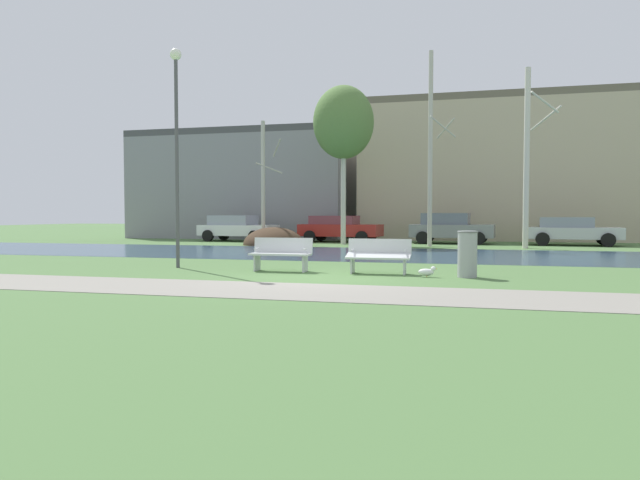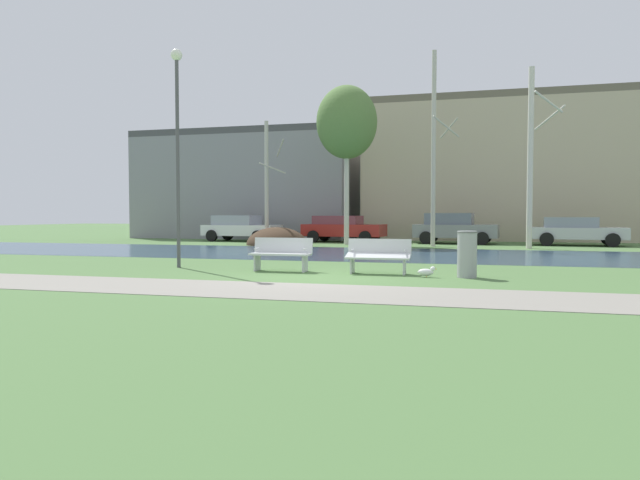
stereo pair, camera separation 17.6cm
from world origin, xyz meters
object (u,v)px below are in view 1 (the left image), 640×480
parked_hatch_third_grey (450,228)px  bench_left (281,253)px  seagull (427,272)px  parked_van_nearest_white (237,228)px  trash_bin (467,253)px  parked_wagon_fourth_silver (571,230)px  streetlamp (176,125)px  bench_right (379,255)px  parked_sedan_second_red (339,228)px

parked_hatch_third_grey → bench_left: bearing=-103.8°
seagull → parked_van_nearest_white: 19.77m
trash_bin → parked_wagon_fourth_silver: size_ratio=0.25×
streetlamp → trash_bin: bearing=-4.0°
trash_bin → parked_van_nearest_white: bearing=128.2°
streetlamp → parked_van_nearest_white: streetlamp is taller
seagull → streetlamp: (-6.92, 0.76, 3.84)m
bench_right → parked_hatch_third_grey: parked_hatch_third_grey is taller
bench_right → trash_bin: size_ratio=1.46×
bench_left → parked_hatch_third_grey: 16.33m
trash_bin → seagull: (-0.92, -0.21, -0.44)m
parked_hatch_third_grey → seagull: bearing=-90.3°
parked_wagon_fourth_silver → parked_hatch_third_grey: bearing=176.2°
trash_bin → parked_sedan_second_red: size_ratio=0.24×
bench_right → parked_hatch_third_grey: bearing=85.3°
bench_right → streetlamp: 6.68m
bench_right → seagull: bench_right is taller
trash_bin → bench_left: bearing=176.4°
bench_right → parked_sedan_second_red: 16.67m
seagull → parked_sedan_second_red: 17.53m
streetlamp → parked_hatch_third_grey: size_ratio=1.40×
bench_right → seagull: (1.23, -0.51, -0.34)m
bench_right → parked_sedan_second_red: (-4.57, 16.02, 0.29)m
parked_van_nearest_white → parked_sedan_second_red: size_ratio=0.98×
parked_van_nearest_white → parked_sedan_second_red: parked_van_nearest_white is taller
streetlamp → parked_hatch_third_grey: streetlamp is taller
seagull → parked_van_nearest_white: size_ratio=0.10×
bench_left → parked_van_nearest_white: parked_van_nearest_white is taller
bench_left → trash_bin: size_ratio=1.46×
seagull → bench_right: bearing=157.7°
parked_sedan_second_red → parked_hatch_third_grey: parked_hatch_third_grey is taller
bench_right → seagull: size_ratio=3.59×
bench_left → bench_right: size_ratio=1.00×
streetlamp → parked_wagon_fourth_silver: 20.08m
trash_bin → parked_wagon_fourth_silver: (4.86, 15.77, 0.16)m
bench_right → parked_sedan_second_red: parked_sedan_second_red is taller
trash_bin → streetlamp: (-7.83, 0.54, 3.40)m
bench_right → parked_van_nearest_white: bearing=123.6°
bench_left → parked_sedan_second_red: 16.15m
bench_left → trash_bin: trash_bin is taller
bench_left → streetlamp: bearing=175.4°
streetlamp → parked_wagon_fourth_silver: streetlamp is taller
bench_left → parked_van_nearest_white: bearing=116.5°
bench_right → parked_hatch_third_grey: 15.91m
parked_van_nearest_white → parked_sedan_second_red: bearing=4.9°
parked_van_nearest_white → bench_left: bearing=-63.5°
trash_bin → parked_wagon_fourth_silver: parked_wagon_fourth_silver is taller
parked_van_nearest_white → trash_bin: bearing=-51.8°
parked_wagon_fourth_silver → parked_van_nearest_white: bearing=179.8°
bench_left → streetlamp: 4.69m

